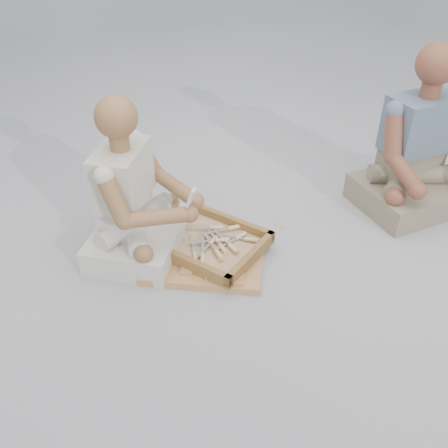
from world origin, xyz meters
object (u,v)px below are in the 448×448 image
(carved_panel, at_px, (204,262))
(tool_tray, at_px, (208,243))
(craftsman, at_px, (134,204))
(companion, at_px, (418,156))

(carved_panel, relative_size, tool_tray, 0.92)
(carved_panel, distance_m, craftsman, 0.45)
(craftsman, distance_m, companion, 1.60)
(tool_tray, relative_size, companion, 0.69)
(carved_panel, xyz_separation_m, tool_tray, (-0.01, 0.10, 0.04))
(tool_tray, height_order, companion, companion)
(tool_tray, distance_m, craftsman, 0.42)
(carved_panel, xyz_separation_m, craftsman, (-0.37, 0.02, 0.27))
(carved_panel, relative_size, companion, 0.63)
(craftsman, bearing_deg, carved_panel, 81.50)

